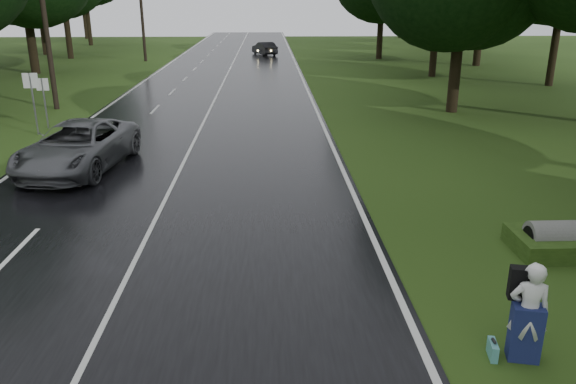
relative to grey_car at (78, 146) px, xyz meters
name	(u,v)px	position (x,y,z in m)	size (l,w,h in m)	color
ground	(122,288)	(3.57, -8.78, -0.87)	(160.00, 160.00, 0.00)	#2A4614
road	(210,109)	(3.57, 11.22, -0.85)	(12.00, 140.00, 0.04)	black
lane_center	(210,109)	(3.57, 11.22, -0.83)	(0.12, 140.00, 0.01)	silver
grey_car	(78,146)	(0.00, 0.00, 0.00)	(2.76, 5.99, 1.66)	#515357
far_car	(264,48)	(6.50, 41.41, -0.16)	(1.42, 4.07, 1.34)	black
hitchhiker	(527,315)	(11.02, -11.50, -0.03)	(0.74, 0.70, 1.82)	silver
suitcase	(493,350)	(10.52, -11.47, -0.73)	(0.12, 0.41, 0.29)	teal
culvert	(558,251)	(13.75, -7.33, -0.87)	(0.79, 0.79, 1.57)	slate
utility_pole_mid	(57,109)	(-4.93, 11.79, -0.87)	(1.80, 0.28, 10.01)	black
utility_pole_far	(146,61)	(-4.93, 36.17, -0.87)	(1.80, 0.28, 10.33)	black
road_sign_a	(38,134)	(-3.63, 5.65, -0.87)	(0.66, 0.10, 2.74)	white
road_sign_b	(49,128)	(-3.63, 6.90, -0.87)	(0.56, 0.10, 2.34)	white
tree_left_e	(36,74)	(-11.92, 27.17, -0.87)	(8.96, 8.96, 13.99)	black
tree_left_f	(71,58)	(-12.91, 38.89, -0.87)	(9.41, 9.41, 14.70)	black
tree_right_d	(451,112)	(16.64, 10.20, -0.87)	(8.07, 8.07, 12.60)	black
tree_right_e	(432,76)	(19.56, 24.31, -0.87)	(8.62, 8.62, 13.47)	black
tree_right_f	(379,59)	(17.91, 37.50, -0.87)	(8.83, 8.83, 13.80)	black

